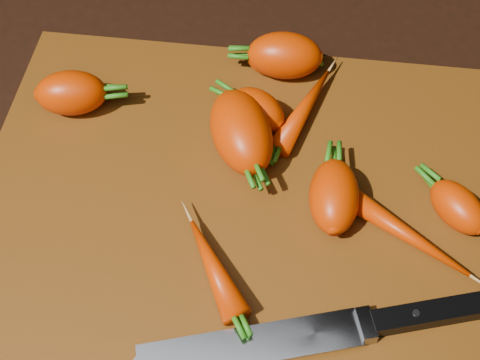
# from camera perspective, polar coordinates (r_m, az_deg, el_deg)

# --- Properties ---
(ground) EXTENTS (2.00, 2.00, 0.01)m
(ground) POSITION_cam_1_polar(r_m,az_deg,el_deg) (0.64, -0.11, -2.51)
(ground) COLOR black
(cutting_board) EXTENTS (0.50, 0.40, 0.01)m
(cutting_board) POSITION_cam_1_polar(r_m,az_deg,el_deg) (0.63, -0.11, -1.98)
(cutting_board) COLOR brown
(cutting_board) RESTS_ON ground
(carrot_0) EXTENTS (0.08, 0.06, 0.05)m
(carrot_0) POSITION_cam_1_polar(r_m,az_deg,el_deg) (0.70, -14.21, 7.21)
(carrot_0) COLOR #D23100
(carrot_0) RESTS_ON cutting_board
(carrot_1) EXTENTS (0.07, 0.07, 0.04)m
(carrot_1) POSITION_cam_1_polar(r_m,az_deg,el_deg) (0.67, 1.39, 5.94)
(carrot_1) COLOR #D23100
(carrot_1) RESTS_ON cutting_board
(carrot_2) EXTENTS (0.09, 0.11, 0.06)m
(carrot_2) POSITION_cam_1_polar(r_m,az_deg,el_deg) (0.64, 0.11, 4.14)
(carrot_2) COLOR #D23100
(carrot_2) RESTS_ON cutting_board
(carrot_3) EXTENTS (0.05, 0.08, 0.05)m
(carrot_3) POSITION_cam_1_polar(r_m,az_deg,el_deg) (0.61, 8.03, -1.38)
(carrot_3) COLOR #D23100
(carrot_3) RESTS_ON cutting_board
(carrot_4) EXTENTS (0.08, 0.05, 0.05)m
(carrot_4) POSITION_cam_1_polar(r_m,az_deg,el_deg) (0.72, 3.83, 10.56)
(carrot_4) COLOR #D23100
(carrot_4) RESTS_ON cutting_board
(carrot_5) EXTENTS (0.06, 0.04, 0.04)m
(carrot_5) POSITION_cam_1_polar(r_m,az_deg,el_deg) (0.72, 2.99, 10.29)
(carrot_5) COLOR #D23100
(carrot_5) RESTS_ON cutting_board
(carrot_6) EXTENTS (0.07, 0.07, 0.04)m
(carrot_6) POSITION_cam_1_polar(r_m,az_deg,el_deg) (0.63, 18.09, -2.21)
(carrot_6) COLOR #D23100
(carrot_6) RESTS_ON cutting_board
(carrot_7) EXTENTS (0.07, 0.12, 0.02)m
(carrot_7) POSITION_cam_1_polar(r_m,az_deg,el_deg) (0.68, 5.50, 6.08)
(carrot_7) COLOR #D23100
(carrot_7) RESTS_ON cutting_board
(carrot_8) EXTENTS (0.13, 0.10, 0.02)m
(carrot_8) POSITION_cam_1_polar(r_m,az_deg,el_deg) (0.61, 13.40, -4.12)
(carrot_8) COLOR #D23100
(carrot_8) RESTS_ON cutting_board
(carrot_9) EXTENTS (0.07, 0.10, 0.03)m
(carrot_9) POSITION_cam_1_polar(r_m,az_deg,el_deg) (0.58, -2.26, -7.47)
(carrot_9) COLOR #D23100
(carrot_9) RESTS_ON cutting_board
(knife) EXTENTS (0.29, 0.11, 0.02)m
(knife) POSITION_cam_1_polar(r_m,az_deg,el_deg) (0.56, 2.75, -13.61)
(knife) COLOR gray
(knife) RESTS_ON cutting_board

